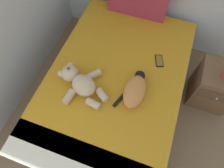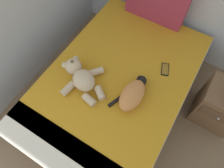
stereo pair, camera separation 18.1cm
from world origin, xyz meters
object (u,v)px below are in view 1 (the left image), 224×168
teddy_bear (80,82)px  cell_phone (159,61)px  nightstand (214,86)px  bed (115,88)px  cat (135,90)px

teddy_bear → cell_phone: (0.64, 0.54, -0.07)m
teddy_bear → nightstand: bearing=24.9°
teddy_bear → cell_phone: size_ratio=3.30×
bed → teddy_bear: bearing=-142.0°
nightstand → bed: bearing=-159.3°
cell_phone → nightstand: cell_phone is taller
bed → cell_phone: bearing=41.4°
cat → cell_phone: 0.47m
bed → teddy_bear: size_ratio=3.79×
bed → cell_phone: cell_phone is taller
bed → cell_phone: (0.36, 0.32, 0.27)m
cat → cell_phone: size_ratio=2.58×
teddy_bear → nightstand: size_ratio=1.03×
cell_phone → nightstand: 0.71m
cell_phone → teddy_bear: bearing=-140.0°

